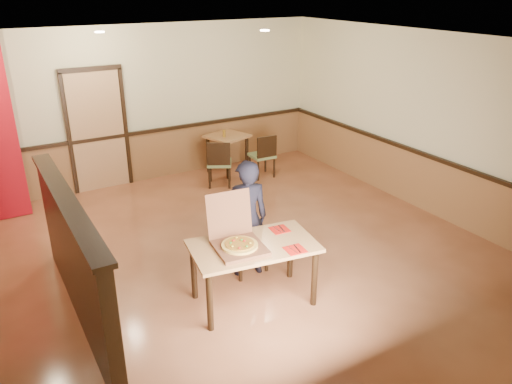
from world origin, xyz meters
TOP-DOWN VIEW (x-y plane):
  - floor at (0.00, 0.00)m, footprint 7.00×7.00m
  - ceiling at (0.00, 0.00)m, footprint 7.00×7.00m
  - wall_back at (0.00, 3.50)m, footprint 7.00×0.00m
  - wall_right at (3.50, 0.00)m, footprint 0.00×7.00m
  - wainscot_back at (0.00, 3.47)m, footprint 7.00×0.04m
  - chair_rail_back at (0.00, 3.45)m, footprint 7.00×0.06m
  - wainscot_right at (3.47, 0.00)m, footprint 0.04×7.00m
  - chair_rail_right at (3.45, 0.00)m, footprint 0.06×7.00m
  - back_door at (-0.80, 3.46)m, footprint 0.90×0.06m
  - booth_partition at (-2.00, -0.20)m, footprint 0.20×3.10m
  - spot_b at (-0.80, 2.50)m, footprint 0.14×0.14m
  - spot_c at (1.40, 1.50)m, footprint 0.14×0.14m
  - main_table at (-0.22, -0.94)m, footprint 1.50×1.00m
  - diner_chair at (0.03, -0.20)m, footprint 0.54×0.54m
  - side_chair_left at (1.03, 2.44)m, footprint 0.58×0.58m
  - side_chair_right at (1.96, 2.44)m, footprint 0.43×0.43m
  - side_table at (1.51, 3.05)m, footprint 0.87×0.87m
  - diner at (0.03, -0.35)m, footprint 0.63×0.49m
  - pizza_box at (-0.40, -0.90)m, footprint 0.59×0.68m
  - pizza at (-0.40, -0.96)m, footprint 0.45×0.45m
  - napkin_near at (0.12, -1.27)m, footprint 0.23×0.23m
  - napkin_far at (0.23, -0.79)m, footprint 0.23×0.23m
  - condiment at (1.41, 2.98)m, footprint 0.06×0.06m

SIDE VIEW (x-z plane):
  - floor at x=0.00m, z-range 0.00..0.00m
  - wainscot_back at x=0.00m, z-range 0.00..0.90m
  - wainscot_right at x=3.47m, z-range 0.00..0.90m
  - side_chair_right at x=1.96m, z-range 0.04..0.88m
  - side_chair_left at x=1.03m, z-range 0.04..0.91m
  - diner_chair at x=0.03m, z-range 0.05..1.04m
  - side_table at x=1.51m, z-range 0.20..0.93m
  - main_table at x=-0.22m, z-range 0.27..1.01m
  - booth_partition at x=-2.00m, z-range 0.01..1.46m
  - napkin_far at x=0.23m, z-range 0.75..0.76m
  - napkin_near at x=0.12m, z-range 0.75..0.76m
  - diner at x=0.03m, z-range 0.00..1.52m
  - pizza at x=-0.40m, z-range 0.79..0.81m
  - condiment at x=1.41m, z-range 0.74..0.88m
  - pizza_box at x=-0.40m, z-range 0.54..1.10m
  - chair_rail_back at x=0.00m, z-range 0.89..0.95m
  - chair_rail_right at x=3.45m, z-range 0.89..0.95m
  - back_door at x=-0.80m, z-range 0.00..2.10m
  - wall_back at x=0.00m, z-range -2.10..4.90m
  - wall_right at x=3.50m, z-range -2.10..4.90m
  - spot_b at x=-0.80m, z-range 2.77..2.79m
  - spot_c at x=1.40m, z-range 2.77..2.79m
  - ceiling at x=0.00m, z-range 2.80..2.80m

